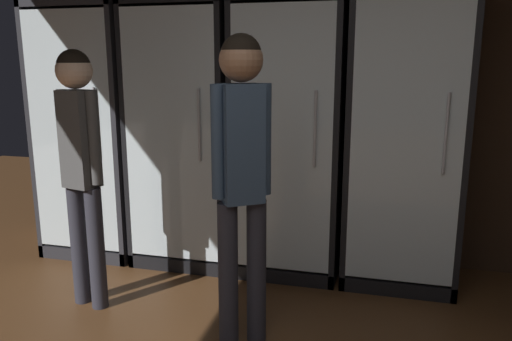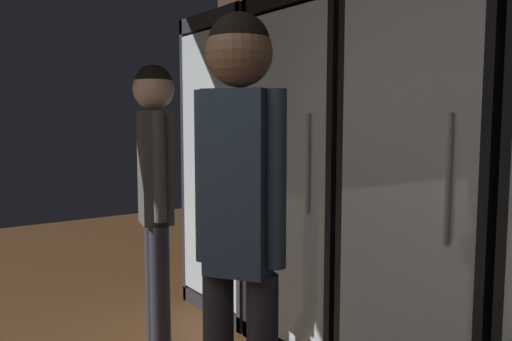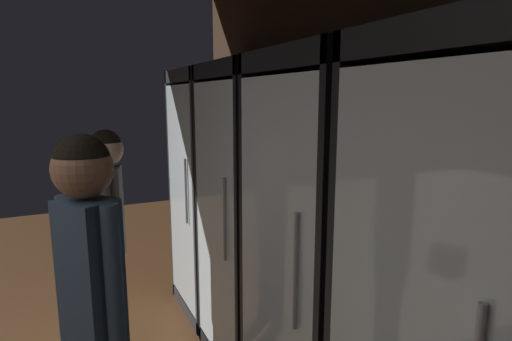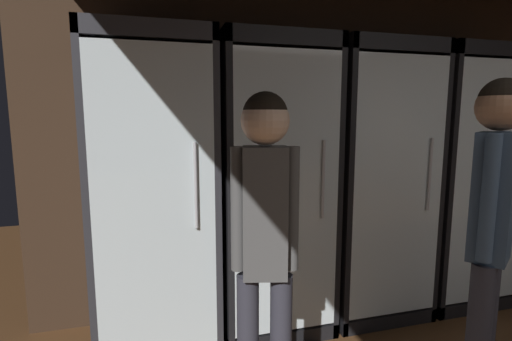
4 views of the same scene
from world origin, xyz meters
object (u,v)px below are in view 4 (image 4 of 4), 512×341
cooler_right (456,179)px  cooler_far_left (155,197)px  cooler_left (271,190)px  cooler_center (370,184)px  shopper_far (492,214)px  shopper_near (265,229)px

cooler_right → cooler_far_left: bearing=180.0°
cooler_left → cooler_center: size_ratio=1.00×
cooler_far_left → shopper_far: 1.91m
cooler_center → cooler_left: bearing=179.9°
cooler_center → shopper_far: cooler_center is taller
cooler_left → shopper_near: size_ratio=1.25×
shopper_near → shopper_far: size_ratio=0.96×
cooler_center → cooler_right: bearing=0.1°
cooler_far_left → shopper_near: size_ratio=1.25×
cooler_right → shopper_near: (-1.93, -0.94, 0.01)m
shopper_far → cooler_right: bearing=52.9°
cooler_right → cooler_center: bearing=-179.9°
cooler_center → shopper_far: bearing=-92.4°
cooler_far_left → cooler_center: 1.60m
cooler_far_left → cooler_right: same height
cooler_center → shopper_far: (-0.05, -1.12, 0.05)m
cooler_far_left → shopper_far: (1.55, -1.12, 0.06)m
cooler_right → shopper_far: (-0.85, -1.12, 0.05)m
cooler_left → cooler_center: same height
cooler_center → shopper_far: size_ratio=1.20×
cooler_right → shopper_near: cooler_right is taller
cooler_far_left → shopper_far: size_ratio=1.20×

